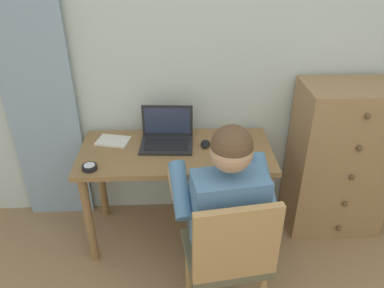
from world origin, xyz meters
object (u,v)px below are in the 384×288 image
at_px(laptop, 167,136).
at_px(computer_mouse, 205,144).
at_px(chair, 229,254).
at_px(person_seated, 222,204).
at_px(desk_clock, 90,167).
at_px(dresser, 339,160).
at_px(notebook_pad, 113,141).
at_px(desk, 176,164).

distance_m(laptop, computer_mouse, 0.26).
relative_size(chair, person_seated, 0.74).
relative_size(computer_mouse, desk_clock, 1.11).
bearing_deg(laptop, computer_mouse, -10.40).
relative_size(dresser, person_seated, 0.91).
relative_size(desk_clock, notebook_pad, 0.43).
height_order(person_seated, laptop, person_seated).
bearing_deg(person_seated, desk, 114.81).
bearing_deg(desk_clock, dresser, 10.17).
relative_size(laptop, notebook_pad, 1.69).
bearing_deg(desk, desk_clock, -158.35).
distance_m(laptop, desk_clock, 0.54).
distance_m(desk_clock, notebook_pad, 0.34).
bearing_deg(dresser, notebook_pad, 178.78).
bearing_deg(desk_clock, notebook_pad, 74.54).
bearing_deg(desk_clock, computer_mouse, 19.43).
height_order(desk, laptop, laptop).
relative_size(chair, desk_clock, 9.87).
height_order(desk, person_seated, person_seated).
distance_m(chair, laptop, 0.90).
height_order(chair, notebook_pad, chair).
xyz_separation_m(dresser, notebook_pad, (-1.56, 0.03, 0.17)).
xyz_separation_m(desk, laptop, (-0.06, 0.09, 0.16)).
xyz_separation_m(dresser, computer_mouse, (-0.95, -0.05, 0.18)).
relative_size(person_seated, desk_clock, 13.40).
bearing_deg(dresser, laptop, -179.95).
height_order(dresser, laptop, dresser).
bearing_deg(computer_mouse, notebook_pad, -178.77).
xyz_separation_m(dresser, chair, (-0.88, -0.80, -0.05)).
relative_size(person_seated, laptop, 3.41).
xyz_separation_m(person_seated, notebook_pad, (-0.66, 0.65, 0.04)).
bearing_deg(desk, laptop, 122.59).
distance_m(computer_mouse, desk_clock, 0.75).
bearing_deg(desk, chair, -69.39).
height_order(desk, dresser, dresser).
bearing_deg(chair, desk, 110.61).
relative_size(dresser, notebook_pad, 5.25).
bearing_deg(desk, dresser, 4.67).
bearing_deg(laptop, desk_clock, -146.92).
relative_size(dresser, laptop, 3.11).
distance_m(desk, person_seated, 0.58).
bearing_deg(person_seated, dresser, 34.39).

